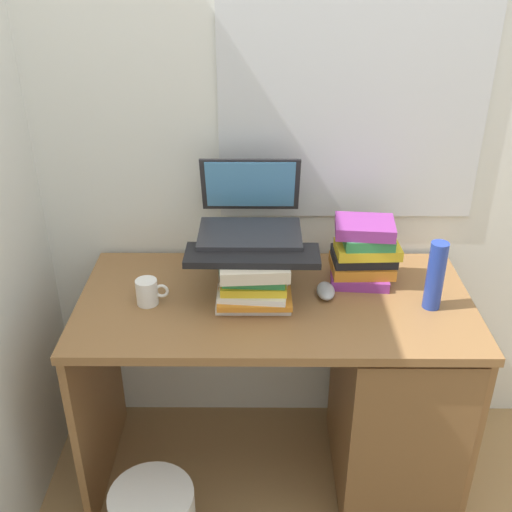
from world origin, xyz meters
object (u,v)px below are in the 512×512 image
book_stack_tall (250,261)px  mug (148,292)px  book_stack_side (364,253)px  water_bottle (435,276)px  book_stack_keyboard_riser (254,282)px  computer_mouse (326,291)px  laptop (250,213)px  desk (366,387)px  keyboard (252,256)px

book_stack_tall → mug: size_ratio=2.30×
book_stack_side → water_bottle: (0.20, -0.16, 0.00)m
book_stack_keyboard_riser → computer_mouse: bearing=11.4°
mug → book_stack_tall: bearing=20.1°
book_stack_tall → laptop: bearing=91.3°
desk → computer_mouse: size_ratio=12.40×
book_stack_keyboard_riser → book_stack_tall: bearing=96.2°
book_stack_keyboard_riser → book_stack_side: bearing=21.0°
desk → computer_mouse: computer_mouse is taller
book_stack_keyboard_riser → keyboard: bearing=162.0°
desk → laptop: (-0.41, 0.18, 0.59)m
book_stack_tall → water_bottle: 0.60m
book_stack_tall → mug: (-0.33, -0.12, -0.05)m
keyboard → water_bottle: 0.58m
desk → laptop: laptop is taller
book_stack_tall → book_stack_keyboard_riser: 0.12m
desk → mug: mug is taller
keyboard → computer_mouse: bearing=11.4°
laptop → computer_mouse: bearing=-28.2°
book_stack_tall → mug: book_stack_tall is taller
laptop → mug: bearing=-150.6°
water_bottle → keyboard: bearing=178.0°
water_bottle → computer_mouse: bearing=168.8°
book_stack_tall → keyboard: (0.01, -0.12, 0.08)m
laptop → water_bottle: size_ratio=1.46×
keyboard → computer_mouse: size_ratio=4.04×
mug → water_bottle: 0.91m
keyboard → book_stack_tall: bearing=94.4°
book_stack_keyboard_riser → laptop: bearing=94.5°
desk → book_stack_keyboard_riser: size_ratio=5.33×
desk → keyboard: size_ratio=3.07×
desk → water_bottle: water_bottle is taller
mug → book_stack_side: bearing=11.4°
desk → book_stack_keyboard_riser: bearing=-179.5°
book_stack_keyboard_riser → water_bottle: bearing=-1.8°
keyboard → mug: (-0.34, -0.00, -0.13)m
book_stack_side → laptop: 0.41m
mug → water_bottle: water_bottle is taller
book_stack_tall → desk: bearing=-15.7°
keyboard → water_bottle: water_bottle is taller
laptop → water_bottle: bearing=-18.9°
computer_mouse → water_bottle: size_ratio=0.45×
water_bottle → book_stack_keyboard_riser: bearing=178.2°
desk → water_bottle: 0.50m
book_stack_side → book_stack_tall: bearing=-176.5°
laptop → water_bottle: 0.63m
book_stack_side → mug: 0.73m
laptop → computer_mouse: 0.36m
mug → water_bottle: size_ratio=0.46×
water_bottle → book_stack_side: bearing=141.4°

